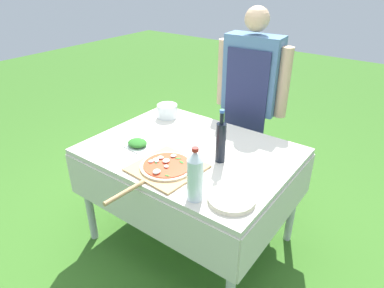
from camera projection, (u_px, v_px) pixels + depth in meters
ground_plane at (191, 238)px, 2.47m from camera, size 12.00×12.00×0.00m
prep_table at (190, 162)px, 2.17m from camera, size 1.26×0.95×0.73m
person_cook at (251, 93)px, 2.57m from camera, size 0.56×0.21×1.50m
pizza_on_peel at (165, 168)px, 1.91m from camera, size 0.38×0.62×0.05m
oil_bottle at (221, 141)px, 1.94m from camera, size 0.06×0.06×0.32m
water_bottle at (195, 175)px, 1.62m from camera, size 0.08×0.08×0.29m
herb_container at (137, 143)px, 2.15m from camera, size 0.16×0.15×0.04m
mixing_tub at (167, 111)px, 2.54m from camera, size 0.15×0.15×0.10m
plate_stack at (232, 199)px, 1.66m from camera, size 0.24×0.24×0.02m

